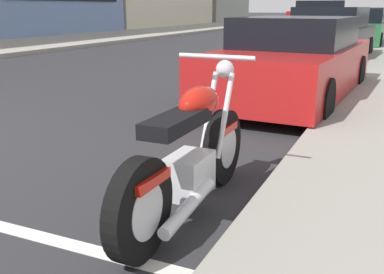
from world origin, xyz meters
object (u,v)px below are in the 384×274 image
object	(u,v)px
parked_car_across_street	(360,29)
parked_car_mid_block	(330,36)
parked_motorcycle	(190,157)
parked_car_at_intersection	(364,24)
parked_car_behind_motorcycle	(294,62)
crossing_truck	(320,14)

from	to	relation	value
parked_car_across_street	parked_car_mid_block	bearing A→B (deg)	178.53
parked_motorcycle	parked_car_across_street	world-z (taller)	parked_car_across_street
parked_car_across_street	parked_car_at_intersection	size ratio (longest dim) A/B	1.06
parked_motorcycle	parked_car_behind_motorcycle	bearing A→B (deg)	3.24
parked_car_behind_motorcycle	parked_car_at_intersection	world-z (taller)	parked_car_at_intersection
parked_car_behind_motorcycle	parked_car_across_street	distance (m)	11.60
parked_car_mid_block	parked_car_behind_motorcycle	bearing A→B (deg)	-173.54
parked_car_mid_block	parked_car_at_intersection	size ratio (longest dim) A/B	1.13
parked_car_mid_block	crossing_truck	world-z (taller)	crossing_truck
crossing_truck	parked_car_mid_block	bearing A→B (deg)	94.64
parked_motorcycle	parked_car_behind_motorcycle	world-z (taller)	parked_car_behind_motorcycle
parked_motorcycle	crossing_truck	world-z (taller)	crossing_truck
parked_car_behind_motorcycle	crossing_truck	distance (m)	29.30
parked_car_mid_block	parked_car_at_intersection	xyz separation A→B (m)	(11.24, -0.10, -0.01)
parked_car_at_intersection	parked_motorcycle	bearing A→B (deg)	178.84
parked_motorcycle	parked_car_at_intersection	world-z (taller)	parked_car_at_intersection
parked_motorcycle	parked_car_behind_motorcycle	xyz separation A→B (m)	(4.56, 0.23, 0.19)
parked_car_behind_motorcycle	parked_car_mid_block	world-z (taller)	parked_car_mid_block
parked_motorcycle	crossing_truck	distance (m)	33.84
parked_motorcycle	parked_car_mid_block	bearing A→B (deg)	2.98
parked_car_mid_block	parked_car_across_street	size ratio (longest dim) A/B	1.06
parked_car_mid_block	parked_car_at_intersection	bearing A→B (deg)	3.52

